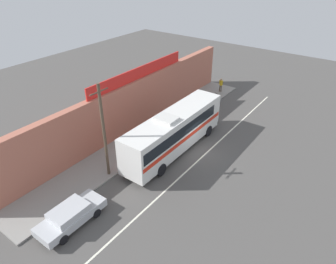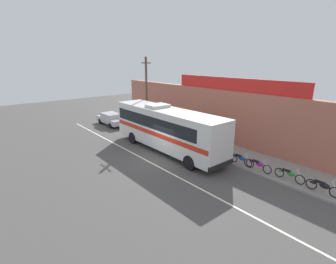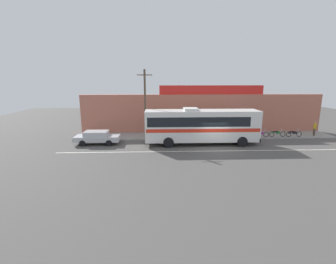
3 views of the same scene
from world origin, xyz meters
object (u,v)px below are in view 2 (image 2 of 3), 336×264
(motorcycle_purple, at_px, (258,165))
(motorcycle_blue, at_px, (241,159))
(motorcycle_black, at_px, (289,174))
(intercity_bus, at_px, (166,127))
(utility_pole, at_px, (147,94))
(parked_car, at_px, (111,119))
(motorcycle_red, at_px, (323,186))

(motorcycle_purple, xyz_separation_m, motorcycle_blue, (-1.36, -0.03, 0.00))
(motorcycle_black, height_order, motorcycle_purple, same)
(motorcycle_purple, bearing_deg, motorcycle_blue, -178.53)
(motorcycle_purple, bearing_deg, intercity_bus, -163.68)
(utility_pole, height_order, motorcycle_purple, utility_pole)
(intercity_bus, xyz_separation_m, utility_pole, (-5.79, 2.15, 1.98))
(utility_pole, bearing_deg, intercity_bus, -20.37)
(parked_car, bearing_deg, motorcycle_blue, 5.58)
(parked_car, height_order, motorcycle_blue, parked_car)
(motorcycle_red, bearing_deg, motorcycle_black, 177.75)
(motorcycle_black, distance_m, motorcycle_purple, 2.02)
(motorcycle_red, distance_m, motorcycle_blue, 5.29)
(motorcycle_black, xyz_separation_m, motorcycle_blue, (-3.38, -0.20, 0.00))
(motorcycle_purple, bearing_deg, parked_car, -174.73)
(motorcycle_purple, relative_size, motorcycle_blue, 1.04)
(motorcycle_red, bearing_deg, utility_pole, -179.78)
(motorcycle_black, bearing_deg, motorcycle_purple, -175.44)
(parked_car, xyz_separation_m, motorcycle_black, (20.03, 1.82, -0.17))
(utility_pole, distance_m, motorcycle_black, 15.47)
(intercity_bus, distance_m, parked_car, 10.83)
(parked_car, distance_m, motorcycle_black, 20.11)
(parked_car, height_order, motorcycle_purple, parked_car)
(motorcycle_black, bearing_deg, motorcycle_blue, -176.69)
(intercity_bus, distance_m, motorcycle_purple, 7.73)
(utility_pole, bearing_deg, motorcycle_blue, -0.27)
(motorcycle_red, xyz_separation_m, motorcycle_blue, (-5.29, -0.12, 0.00))
(parked_car, height_order, motorcycle_black, parked_car)
(intercity_bus, bearing_deg, parked_car, 177.50)
(motorcycle_purple, bearing_deg, utility_pole, 179.91)
(intercity_bus, xyz_separation_m, motorcycle_blue, (5.91, 2.09, -1.50))
(motorcycle_purple, bearing_deg, motorcycle_black, 4.56)
(motorcycle_purple, distance_m, motorcycle_red, 3.93)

